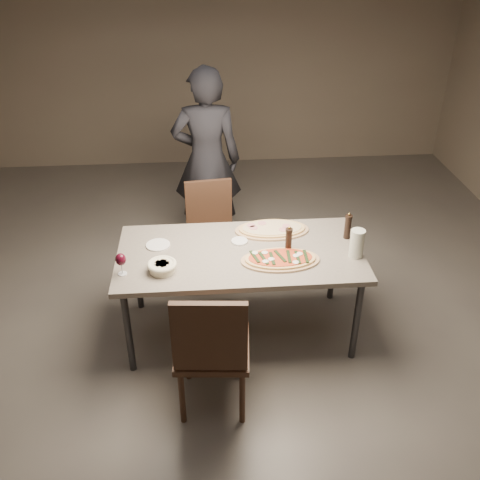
{
  "coord_description": "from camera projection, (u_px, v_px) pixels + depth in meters",
  "views": [
    {
      "loc": [
        -0.26,
        -3.3,
        2.86
      ],
      "look_at": [
        0.0,
        0.0,
        0.85
      ],
      "focal_mm": 40.0,
      "sensor_mm": 36.0,
      "label": 1
    }
  ],
  "objects": [
    {
      "name": "room",
      "position": [
        240.0,
        170.0,
        3.59
      ],
      "size": [
        7.0,
        7.0,
        7.0
      ],
      "color": "#5D5750",
      "rests_on": "ground"
    },
    {
      "name": "dining_table",
      "position": [
        240.0,
        258.0,
        3.96
      ],
      "size": [
        1.8,
        0.9,
        0.75
      ],
      "color": "gray",
      "rests_on": "ground"
    },
    {
      "name": "zucchini_pizza",
      "position": [
        280.0,
        259.0,
        3.81
      ],
      "size": [
        0.57,
        0.31,
        0.05
      ],
      "rotation": [
        0.0,
        0.0,
        -0.32
      ],
      "color": "tan",
      "rests_on": "dining_table"
    },
    {
      "name": "ham_pizza",
      "position": [
        272.0,
        229.0,
        4.18
      ],
      "size": [
        0.58,
        0.32,
        0.04
      ],
      "rotation": [
        0.0,
        0.0,
        0.09
      ],
      "color": "tan",
      "rests_on": "dining_table"
    },
    {
      "name": "bread_basket",
      "position": [
        162.0,
        266.0,
        3.69
      ],
      "size": [
        0.21,
        0.21,
        0.07
      ],
      "rotation": [
        0.0,
        0.0,
        0.05
      ],
      "color": "#EEE7C1",
      "rests_on": "dining_table"
    },
    {
      "name": "oil_dish",
      "position": [
        240.0,
        241.0,
        4.04
      ],
      "size": [
        0.12,
        0.12,
        0.01
      ],
      "rotation": [
        0.0,
        0.0,
        0.15
      ],
      "color": "white",
      "rests_on": "dining_table"
    },
    {
      "name": "pepper_mill_left",
      "position": [
        289.0,
        240.0,
        3.89
      ],
      "size": [
        0.05,
        0.05,
        0.21
      ],
      "rotation": [
        0.0,
        0.0,
        -0.08
      ],
      "color": "black",
      "rests_on": "dining_table"
    },
    {
      "name": "pepper_mill_right",
      "position": [
        348.0,
        226.0,
        4.04
      ],
      "size": [
        0.06,
        0.06,
        0.22
      ],
      "rotation": [
        0.0,
        0.0,
        -0.07
      ],
      "color": "black",
      "rests_on": "dining_table"
    },
    {
      "name": "carafe",
      "position": [
        357.0,
        243.0,
        3.82
      ],
      "size": [
        0.1,
        0.1,
        0.21
      ],
      "rotation": [
        0.0,
        0.0,
        0.1
      ],
      "color": "silver",
      "rests_on": "dining_table"
    },
    {
      "name": "wine_glass",
      "position": [
        121.0,
        260.0,
        3.62
      ],
      "size": [
        0.07,
        0.07,
        0.16
      ],
      "rotation": [
        0.0,
        0.0,
        -0.21
      ],
      "color": "silver",
      "rests_on": "dining_table"
    },
    {
      "name": "side_plate",
      "position": [
        158.0,
        245.0,
        4.0
      ],
      "size": [
        0.18,
        0.18,
        0.01
      ],
      "rotation": [
        0.0,
        0.0,
        -0.25
      ],
      "color": "white",
      "rests_on": "dining_table"
    },
    {
      "name": "chair_near",
      "position": [
        211.0,
        347.0,
        3.33
      ],
      "size": [
        0.51,
        0.51,
        1.0
      ],
      "rotation": [
        0.0,
        0.0,
        -0.08
      ],
      "color": "#3B2518",
      "rests_on": "ground"
    },
    {
      "name": "chair_far",
      "position": [
        211.0,
        227.0,
        4.72
      ],
      "size": [
        0.48,
        0.48,
        0.91
      ],
      "rotation": [
        0.0,
        0.0,
        3.25
      ],
      "color": "#3B2518",
      "rests_on": "ground"
    },
    {
      "name": "diner",
      "position": [
        207.0,
        161.0,
        5.04
      ],
      "size": [
        0.66,
        0.45,
        1.78
      ],
      "primitive_type": "imported",
      "rotation": [
        0.0,
        0.0,
        3.11
      ],
      "color": "black",
      "rests_on": "ground"
    }
  ]
}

